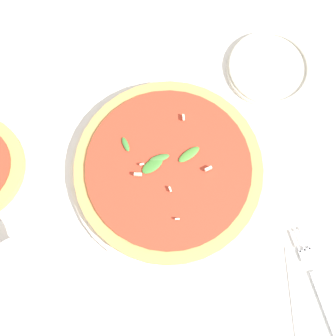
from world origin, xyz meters
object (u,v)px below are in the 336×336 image
at_px(fork, 318,286).
at_px(side_plate_white, 269,68).
at_px(wine_glass, 28,270).
at_px(pizza_arugula_main, 168,170).

distance_m(fork, side_plate_white, 0.43).
bearing_deg(fork, wine_glass, 70.62).
height_order(fork, side_plate_white, side_plate_white).
xyz_separation_m(fork, side_plate_white, (0.41, -0.09, 0.00)).
height_order(pizza_arugula_main, side_plate_white, pizza_arugula_main).
xyz_separation_m(pizza_arugula_main, side_plate_white, (0.13, -0.26, -0.01)).
bearing_deg(wine_glass, fork, -113.74).
xyz_separation_m(pizza_arugula_main, fork, (-0.29, -0.17, -0.01)).
distance_m(wine_glass, fork, 0.49).
relative_size(pizza_arugula_main, wine_glass, 2.43).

